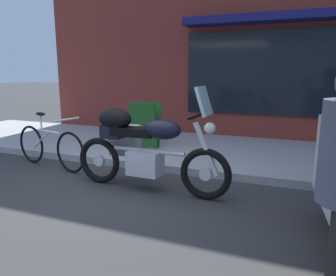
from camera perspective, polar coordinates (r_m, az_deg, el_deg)
name	(u,v)px	position (r m, az deg, el deg)	size (l,w,h in m)	color
ground_plane	(100,195)	(4.36, -11.88, -9.77)	(80.00, 80.00, 0.00)	#353535
touring_motorcycle	(141,145)	(4.34, -4.79, -1.25)	(2.24, 0.71, 1.41)	black
parked_bicycle	(49,146)	(5.72, -20.21, -1.34)	(1.67, 0.54, 0.92)	black
sandwich_board_sign	(145,125)	(6.31, -4.03, 2.34)	(0.55, 0.40, 0.88)	#1E511E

